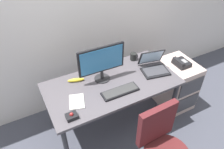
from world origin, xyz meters
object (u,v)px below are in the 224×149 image
object	(u,v)px
monitor_main	(102,61)
coffee_mug	(134,56)
trackball_mouse	(72,116)
paper_notepad	(77,102)
banana	(76,80)
desk_phone	(181,63)
keyboard	(120,91)
laptop	(154,66)
file_cabinet	(175,84)

from	to	relation	value
monitor_main	coffee_mug	world-z (taller)	monitor_main
trackball_mouse	paper_notepad	bearing A→B (deg)	56.76
monitor_main	banana	size ratio (longest dim) A/B	2.82
desk_phone	keyboard	bearing A→B (deg)	-172.64
laptop	paper_notepad	distance (m)	1.02
desk_phone	trackball_mouse	world-z (taller)	trackball_mouse
coffee_mug	banana	world-z (taller)	coffee_mug
coffee_mug	paper_notepad	xyz separation A→B (m)	(-0.92, -0.38, -0.04)
laptop	coffee_mug	size ratio (longest dim) A/B	3.91
file_cabinet	laptop	world-z (taller)	laptop
monitor_main	keyboard	xyz separation A→B (m)	(0.07, -0.29, -0.23)
desk_phone	trackball_mouse	distance (m)	1.57
laptop	file_cabinet	bearing A→B (deg)	-2.56
file_cabinet	trackball_mouse	bearing A→B (deg)	-171.43
laptop	trackball_mouse	xyz separation A→B (m)	(-1.13, -0.25, -0.03)
coffee_mug	banana	bearing A→B (deg)	-175.23
laptop	paper_notepad	size ratio (longest dim) A/B	1.75
monitor_main	keyboard	bearing A→B (deg)	-75.98
file_cabinet	laptop	size ratio (longest dim) A/B	1.90
desk_phone	laptop	xyz separation A→B (m)	(-0.42, 0.04, 0.07)
desk_phone	trackball_mouse	size ratio (longest dim) A/B	1.82
file_cabinet	keyboard	xyz separation A→B (m)	(-0.98, -0.14, 0.41)
laptop	trackball_mouse	size ratio (longest dim) A/B	3.31
monitor_main	trackball_mouse	world-z (taller)	monitor_main
trackball_mouse	coffee_mug	distance (m)	1.17
paper_notepad	banana	xyz separation A→B (m)	(0.11, 0.31, 0.01)
trackball_mouse	paper_notepad	xyz separation A→B (m)	(0.11, 0.17, -0.02)
file_cabinet	trackball_mouse	xyz separation A→B (m)	(-1.56, -0.23, 0.42)
trackball_mouse	monitor_main	bearing A→B (deg)	37.37
banana	monitor_main	bearing A→B (deg)	-19.39
trackball_mouse	coffee_mug	size ratio (longest dim) A/B	1.18
coffee_mug	banana	xyz separation A→B (m)	(-0.81, -0.07, -0.03)
banana	keyboard	bearing A→B (deg)	-47.83
file_cabinet	coffee_mug	bearing A→B (deg)	148.76
keyboard	laptop	world-z (taller)	laptop
file_cabinet	desk_phone	xyz separation A→B (m)	(-0.01, -0.02, 0.38)
desk_phone	paper_notepad	distance (m)	1.44
keyboard	banana	distance (m)	0.53
desk_phone	keyboard	world-z (taller)	desk_phone
monitor_main	paper_notepad	xyz separation A→B (m)	(-0.39, -0.21, -0.24)
file_cabinet	banana	size ratio (longest dim) A/B	3.64
keyboard	trackball_mouse	distance (m)	0.58
keyboard	banana	bearing A→B (deg)	132.17
file_cabinet	coffee_mug	size ratio (longest dim) A/B	7.43
coffee_mug	paper_notepad	world-z (taller)	coffee_mug
desk_phone	monitor_main	size ratio (longest dim) A/B	0.37
paper_notepad	monitor_main	bearing A→B (deg)	28.52
file_cabinet	coffee_mug	distance (m)	0.76
desk_phone	trackball_mouse	bearing A→B (deg)	-171.98
desk_phone	banana	distance (m)	1.35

